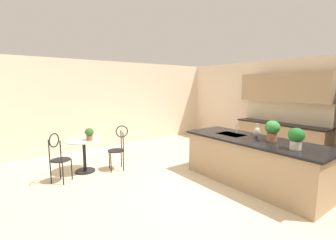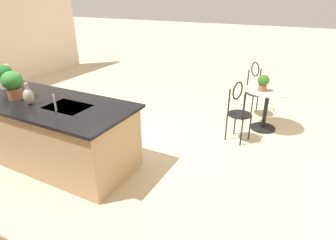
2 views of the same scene
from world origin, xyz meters
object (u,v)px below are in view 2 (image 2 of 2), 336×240
chair_near_window (255,87)px  vase_on_counter (29,96)px  potted_plant_counter_near (13,83)px  potted_plant_counter_far (4,75)px  bistro_table (266,106)px  potted_plant_on_table (263,82)px  chair_by_island (238,109)px

chair_near_window → vase_on_counter: (2.31, 3.23, 0.46)m
potted_plant_counter_near → potted_plant_counter_far: (0.55, -0.25, -0.02)m
bistro_table → potted_plant_on_table: (0.09, 0.10, 0.45)m
potted_plant_on_table → potted_plant_counter_near: (2.88, 2.47, 0.24)m
potted_plant_counter_far → vase_on_counter: 0.95m
vase_on_counter → chair_near_window: bearing=-125.5°
potted_plant_on_table → bistro_table: bearing=-131.8°
chair_near_window → potted_plant_counter_far: (3.21, 2.93, 0.55)m
potted_plant_counter_far → potted_plant_counter_near: bearing=155.7°
chair_by_island → potted_plant_counter_near: bearing=35.5°
chair_by_island → potted_plant_counter_far: bearing=27.2°
chair_by_island → potted_plant_counter_far: potted_plant_counter_far is taller
potted_plant_counter_near → potted_plant_on_table: bearing=-139.4°
bistro_table → potted_plant_counter_far: size_ratio=2.24×
chair_near_window → chair_by_island: (0.01, 1.29, 0.00)m
potted_plant_counter_near → potted_plant_counter_far: potted_plant_counter_near is taller
potted_plant_counter_near → bistro_table: bearing=-139.1°
bistro_table → potted_plant_counter_far: bearing=33.4°
bistro_table → vase_on_counter: vase_on_counter is taller
potted_plant_counter_near → vase_on_counter: 0.37m
potted_plant_on_table → vase_on_counter: (2.53, 2.52, 0.13)m
bistro_table → chair_by_island: (0.33, 0.68, 0.13)m
potted_plant_on_table → potted_plant_counter_near: size_ratio=0.71×
chair_by_island → potted_plant_counter_far: 3.64m
bistro_table → potted_plant_on_table: bearing=48.2°
chair_by_island → potted_plant_on_table: size_ratio=3.82×
chair_by_island → potted_plant_counter_far: (3.20, 1.64, 0.55)m
chair_near_window → chair_by_island: 1.29m
chair_near_window → bistro_table: bearing=117.9°
potted_plant_on_table → vase_on_counter: bearing=44.9°
bistro_table → chair_by_island: bearing=64.3°
chair_near_window → vase_on_counter: bearing=54.5°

